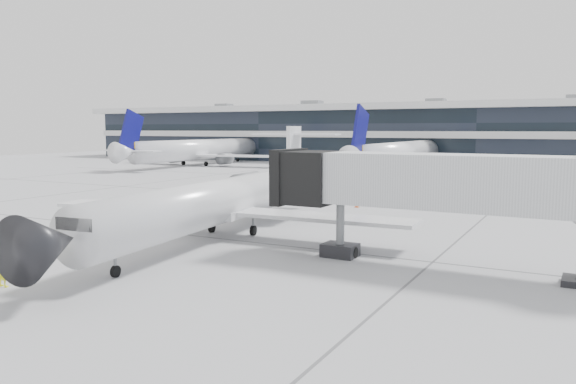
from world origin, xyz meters
The scene contains 9 objects.
ground centered at (0.00, 0.00, 0.00)m, with size 220.00×220.00×0.00m, color #949497.
terminal centered at (0.00, 82.00, 5.00)m, with size 170.00×22.00×10.00m, color black.
bg_jet_left centered at (-45.00, 55.00, 0.00)m, with size 32.00×40.00×9.60m, color white, non-canonical shape.
bg_jet_center centered at (-8.00, 55.00, 0.00)m, with size 32.00×40.00×9.60m, color white, non-canonical shape.
regional_jet centered at (-2.81, 0.58, 2.30)m, with size 23.41×29.23×6.75m.
jet_bridge centered at (11.77, -1.11, 4.06)m, with size 17.32×3.84×5.57m.
ramp_worker centered at (-4.78, -12.71, 0.89)m, with size 0.65×0.42×1.77m, color #F9FF1A.
traffic_cone centered at (-0.32, 16.52, 0.25)m, with size 0.42×0.42×0.54m.
far_tug centered at (-17.85, 30.67, 0.57)m, with size 1.18×1.99×1.27m.
Camera 1 is at (16.37, -27.27, 6.55)m, focal length 35.00 mm.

